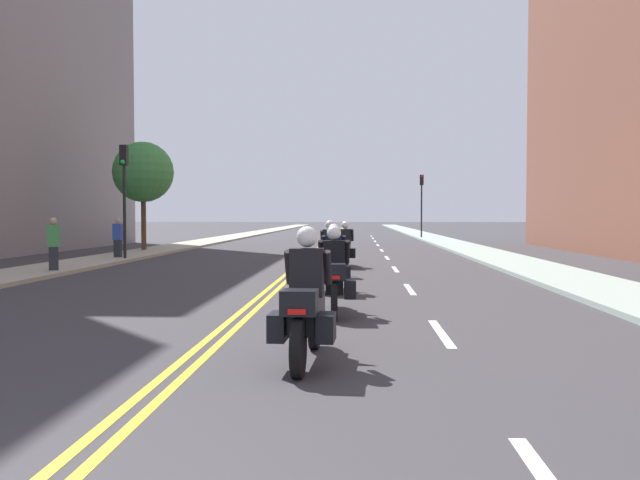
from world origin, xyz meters
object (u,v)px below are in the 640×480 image
traffic_light_near (124,181)px  traffic_light_far (422,195)px  motorcycle_1 (334,278)px  motorcycle_4 (345,249)px  motorcycle_2 (334,265)px  motorcycle_3 (330,254)px  pedestrian_0 (118,238)px  motorcycle_0 (306,309)px  street_tree_0 (143,172)px  pedestrian_1 (53,245)px

traffic_light_near → traffic_light_far: traffic_light_far is taller
motorcycle_1 → motorcycle_4: size_ratio=0.99×
motorcycle_2 → motorcycle_4: (0.13, 7.61, -0.01)m
motorcycle_3 → pedestrian_0: bearing=144.8°
traffic_light_far → motorcycle_0: bearing=-97.4°
pedestrian_0 → motorcycle_2: bearing=140.1°
motorcycle_2 → pedestrian_0: (-9.12, 10.77, 0.22)m
traffic_light_near → pedestrian_0: size_ratio=2.68×
motorcycle_2 → motorcycle_4: motorcycle_2 is taller
motorcycle_0 → motorcycle_1: motorcycle_0 is taller
motorcycle_2 → traffic_light_far: traffic_light_far is taller
pedestrian_0 → street_tree_0: size_ratio=0.31×
motorcycle_2 → traffic_light_near: (-8.61, 10.14, 2.50)m
motorcycle_4 → pedestrian_0: (-9.24, 3.16, 0.23)m
motorcycle_3 → street_tree_0: 16.18m
street_tree_0 → pedestrian_0: bearing=-81.8°
pedestrian_0 → motorcycle_4: bearing=171.0°
motorcycle_3 → pedestrian_0: size_ratio=1.35×
traffic_light_near → pedestrian_1: bearing=-91.8°
traffic_light_near → pedestrian_0: 2.41m
motorcycle_0 → traffic_light_far: 44.18m
motorcycle_4 → pedestrian_0: pedestrian_0 is taller
traffic_light_far → pedestrian_1: traffic_light_far is taller
motorcycle_4 → pedestrian_1: pedestrian_1 is taller
motorcycle_0 → traffic_light_near: (-8.53, 17.60, 2.48)m
pedestrian_1 → street_tree_0: (-1.16, 12.16, 3.03)m
motorcycle_4 → pedestrian_0: size_ratio=1.36×
motorcycle_2 → street_tree_0: street_tree_0 is taller
motorcycle_1 → traffic_light_far: bearing=80.0°
motorcycle_0 → traffic_light_far: bearing=85.4°
traffic_light_far → pedestrian_0: size_ratio=2.91×
pedestrian_0 → street_tree_0: (-0.83, 5.79, 3.05)m
traffic_light_far → pedestrian_1: size_ratio=2.84×
motorcycle_3 → traffic_light_near: size_ratio=0.50×
traffic_light_near → pedestrian_1: 6.17m
motorcycle_2 → traffic_light_far: (5.58, 36.27, 2.76)m
motorcycle_4 → street_tree_0: street_tree_0 is taller
traffic_light_near → motorcycle_0: bearing=-64.2°
traffic_light_near → traffic_light_far: size_ratio=0.92×
motorcycle_2 → traffic_light_near: bearing=128.1°
traffic_light_near → motorcycle_2: bearing=-49.7°
motorcycle_0 → traffic_light_near: size_ratio=0.50×
pedestrian_0 → traffic_light_far: bearing=-110.1°
street_tree_0 → motorcycle_4: bearing=-41.6°
motorcycle_4 → traffic_light_near: size_ratio=0.51×
motorcycle_0 → street_tree_0: street_tree_0 is taller
motorcycle_1 → motorcycle_4: bearing=87.7°
pedestrian_1 → motorcycle_0: bearing=-78.5°
motorcycle_3 → motorcycle_4: 3.62m
motorcycle_0 → traffic_light_near: traffic_light_near is taller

